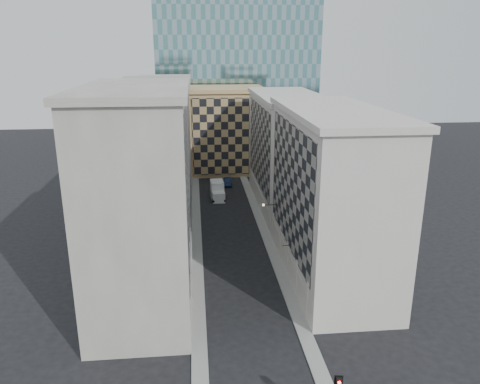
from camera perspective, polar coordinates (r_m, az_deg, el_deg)
ground at (r=46.59m, az=1.88°, el=-18.76°), size 260.00×260.00×0.00m
sidewalk_west at (r=72.65m, az=-5.32°, el=-4.86°), size 1.50×100.00×0.15m
sidewalk_east at (r=73.38m, az=2.93°, el=-4.57°), size 1.50×100.00×0.15m
bldg_left_a at (r=51.09m, az=-11.81°, el=-0.84°), size 10.80×22.80×23.70m
bldg_left_b at (r=72.35m, az=-10.06°, el=4.20°), size 10.80×22.80×22.70m
bldg_left_c at (r=93.96m, az=-9.11°, el=6.94°), size 10.80×22.80×21.70m
bldg_right_a at (r=57.31m, az=10.87°, el=-0.36°), size 10.80×26.80×20.70m
bldg_right_b at (r=82.79m, az=5.69°, el=4.99°), size 10.80×28.80×19.70m
tan_block at (r=106.96m, az=-1.73°, el=7.65°), size 16.80×14.80×18.80m
church_tower at (r=119.41m, az=-3.30°, el=17.08°), size 7.20×7.20×51.50m
flagpoles_left at (r=47.47m, az=-6.11°, el=-6.94°), size 0.10×6.33×2.33m
bracket_lamp at (r=65.56m, az=3.02°, el=-1.58°), size 1.98×0.36×0.36m
box_truck at (r=87.93m, az=-2.77°, el=0.09°), size 2.61×5.90×3.18m
dark_car at (r=96.39m, az=-1.50°, el=1.25°), size 1.69×4.49×1.46m
shop_sign at (r=57.68m, az=4.98°, el=-6.88°), size 1.18×0.76×0.85m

